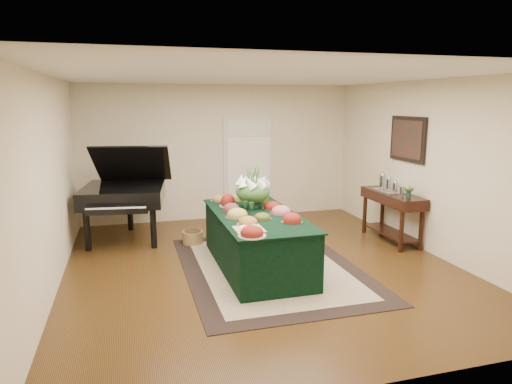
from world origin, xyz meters
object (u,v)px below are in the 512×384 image
object	(u,v)px
grand_piano	(124,193)
buffet_table	(257,241)
mahogany_sideboard	(392,204)
floral_centerpiece	(253,188)

from	to	relation	value
grand_piano	buffet_table	bearing A→B (deg)	-47.19
grand_piano	mahogany_sideboard	xyz separation A→B (m)	(4.38, -1.33, -0.17)
buffet_table	floral_centerpiece	distance (m)	0.80
floral_centerpiece	grand_piano	xyz separation A→B (m)	(-1.85, 1.56, -0.28)
grand_piano	mahogany_sideboard	size ratio (longest dim) A/B	1.28
floral_centerpiece	grand_piano	size ratio (longest dim) A/B	0.30
buffet_table	grand_piano	bearing A→B (deg)	132.81
mahogany_sideboard	buffet_table	bearing A→B (deg)	-166.60
buffet_table	floral_centerpiece	size ratio (longest dim) A/B	4.50
grand_piano	floral_centerpiece	bearing A→B (deg)	-40.17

